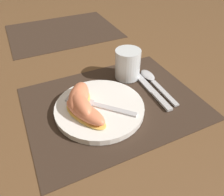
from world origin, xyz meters
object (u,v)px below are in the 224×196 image
at_px(citrus_wedge_0, 79,98).
at_px(citrus_wedge_3, 85,113).
at_px(juice_glass, 128,66).
at_px(citrus_wedge_2, 81,106).
at_px(knife, 151,89).
at_px(spoon, 152,79).
at_px(fork, 95,105).
at_px(plate, 100,108).
at_px(citrus_wedge_1, 80,102).

xyz_separation_m(citrus_wedge_0, citrus_wedge_3, (-0.00, -0.06, -0.00)).
bearing_deg(juice_glass, citrus_wedge_2, -148.98).
xyz_separation_m(knife, citrus_wedge_2, (-0.22, -0.02, 0.03)).
xyz_separation_m(spoon, citrus_wedge_2, (-0.25, -0.06, 0.03)).
bearing_deg(citrus_wedge_2, spoon, 13.71).
bearing_deg(knife, juice_glass, 106.99).
bearing_deg(citrus_wedge_0, fork, -37.77).
distance_m(fork, citrus_wedge_2, 0.04).
height_order(plate, citrus_wedge_2, citrus_wedge_2).
relative_size(plate, citrus_wedge_2, 2.23).
bearing_deg(citrus_wedge_1, spoon, 9.88).
height_order(knife, spoon, spoon).
distance_m(plate, spoon, 0.20).
bearing_deg(citrus_wedge_1, fork, -10.23).
xyz_separation_m(fork, citrus_wedge_3, (-0.04, -0.03, 0.01)).
xyz_separation_m(citrus_wedge_2, citrus_wedge_3, (0.00, -0.02, -0.01)).
distance_m(juice_glass, knife, 0.10).
distance_m(citrus_wedge_1, citrus_wedge_3, 0.04).
relative_size(plate, juice_glass, 2.56).
bearing_deg(plate, spoon, 15.64).
bearing_deg(fork, juice_glass, 34.46).
bearing_deg(plate, citrus_wedge_3, -153.21).
distance_m(fork, citrus_wedge_0, 0.04).
bearing_deg(citrus_wedge_0, spoon, 5.64).
distance_m(plate, citrus_wedge_0, 0.06).
bearing_deg(knife, plate, -174.61).
bearing_deg(citrus_wedge_1, citrus_wedge_3, -89.37).
height_order(plate, citrus_wedge_3, citrus_wedge_3).
xyz_separation_m(knife, citrus_wedge_3, (-0.21, -0.04, 0.03)).
relative_size(knife, citrus_wedge_2, 2.00).
bearing_deg(citrus_wedge_2, juice_glass, 31.02).
xyz_separation_m(knife, fork, (-0.18, -0.01, 0.02)).
xyz_separation_m(knife, citrus_wedge_0, (-0.21, 0.02, 0.03)).
relative_size(knife, citrus_wedge_3, 1.52).
bearing_deg(juice_glass, knife, -73.01).
xyz_separation_m(citrus_wedge_0, citrus_wedge_1, (-0.00, -0.02, 0.00)).
xyz_separation_m(plate, juice_glass, (0.14, 0.11, 0.03)).
distance_m(fork, citrus_wedge_3, 0.05).
bearing_deg(citrus_wedge_1, knife, 0.83).
bearing_deg(juice_glass, fork, -145.54).
bearing_deg(citrus_wedge_1, plate, -15.20).
height_order(fork, citrus_wedge_2, citrus_wedge_2).
relative_size(citrus_wedge_0, citrus_wedge_1, 1.04).
bearing_deg(fork, citrus_wedge_3, -141.20).
bearing_deg(citrus_wedge_3, citrus_wedge_2, 97.56).
xyz_separation_m(plate, spoon, (0.20, 0.06, -0.00)).
bearing_deg(citrus_wedge_3, fork, 38.80).
height_order(juice_glass, knife, juice_glass).
height_order(citrus_wedge_2, citrus_wedge_3, citrus_wedge_2).
distance_m(juice_glass, citrus_wedge_1, 0.21).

